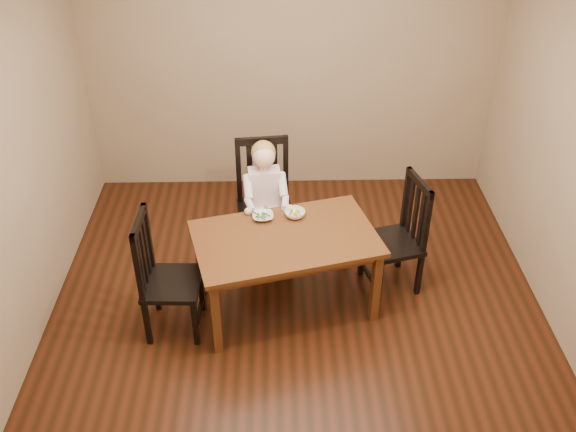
{
  "coord_description": "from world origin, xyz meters",
  "views": [
    {
      "loc": [
        -0.16,
        -3.9,
        3.6
      ],
      "look_at": [
        -0.07,
        0.25,
        0.74
      ],
      "focal_mm": 40.0,
      "sensor_mm": 36.0,
      "label": 1
    }
  ],
  "objects_px": {
    "chair_child": "(264,203)",
    "bowl_peas": "(263,217)",
    "dining_table": "(285,245)",
    "bowl_veg": "(295,214)",
    "toddler": "(265,191)",
    "chair_left": "(164,277)",
    "chair_right": "(399,237)"
  },
  "relations": [
    {
      "from": "chair_child",
      "to": "chair_left",
      "type": "relative_size",
      "value": 1.07
    },
    {
      "from": "chair_right",
      "to": "chair_child",
      "type": "bearing_deg",
      "value": 52.25
    },
    {
      "from": "chair_child",
      "to": "toddler",
      "type": "relative_size",
      "value": 1.8
    },
    {
      "from": "chair_left",
      "to": "toddler",
      "type": "xyz_separation_m",
      "value": [
        0.75,
        0.89,
        0.19
      ]
    },
    {
      "from": "dining_table",
      "to": "toddler",
      "type": "distance_m",
      "value": 0.69
    },
    {
      "from": "chair_child",
      "to": "chair_left",
      "type": "height_order",
      "value": "chair_child"
    },
    {
      "from": "bowl_peas",
      "to": "chair_right",
      "type": "bearing_deg",
      "value": 0.93
    },
    {
      "from": "chair_left",
      "to": "chair_right",
      "type": "distance_m",
      "value": 1.91
    },
    {
      "from": "chair_left",
      "to": "chair_right",
      "type": "height_order",
      "value": "chair_left"
    },
    {
      "from": "toddler",
      "to": "bowl_veg",
      "type": "height_order",
      "value": "toddler"
    },
    {
      "from": "chair_child",
      "to": "bowl_veg",
      "type": "relative_size",
      "value": 6.62
    },
    {
      "from": "chair_child",
      "to": "chair_right",
      "type": "relative_size",
      "value": 1.09
    },
    {
      "from": "chair_child",
      "to": "bowl_veg",
      "type": "distance_m",
      "value": 0.55
    },
    {
      "from": "chair_left",
      "to": "toddler",
      "type": "height_order",
      "value": "chair_left"
    },
    {
      "from": "dining_table",
      "to": "bowl_veg",
      "type": "height_order",
      "value": "bowl_veg"
    },
    {
      "from": "chair_left",
      "to": "bowl_veg",
      "type": "distance_m",
      "value": 1.13
    },
    {
      "from": "dining_table",
      "to": "chair_right",
      "type": "distance_m",
      "value": 0.98
    },
    {
      "from": "dining_table",
      "to": "chair_child",
      "type": "height_order",
      "value": "chair_child"
    },
    {
      "from": "bowl_veg",
      "to": "bowl_peas",
      "type": "bearing_deg",
      "value": -174.25
    },
    {
      "from": "chair_left",
      "to": "bowl_peas",
      "type": "bearing_deg",
      "value": 124.24
    },
    {
      "from": "chair_child",
      "to": "toddler",
      "type": "height_order",
      "value": "chair_child"
    },
    {
      "from": "chair_child",
      "to": "bowl_peas",
      "type": "relative_size",
      "value": 6.61
    },
    {
      "from": "dining_table",
      "to": "chair_child",
      "type": "distance_m",
      "value": 0.74
    },
    {
      "from": "chair_child",
      "to": "toddler",
      "type": "bearing_deg",
      "value": 90.0
    },
    {
      "from": "chair_right",
      "to": "bowl_veg",
      "type": "xyz_separation_m",
      "value": [
        -0.85,
        0.01,
        0.23
      ]
    },
    {
      "from": "chair_left",
      "to": "chair_right",
      "type": "bearing_deg",
      "value": 106.64
    },
    {
      "from": "dining_table",
      "to": "chair_left",
      "type": "bearing_deg",
      "value": -166.2
    },
    {
      "from": "dining_table",
      "to": "chair_child",
      "type": "xyz_separation_m",
      "value": [
        -0.17,
        0.72,
        -0.09
      ]
    },
    {
      "from": "bowl_veg",
      "to": "chair_left",
      "type": "bearing_deg",
      "value": -153.57
    },
    {
      "from": "bowl_peas",
      "to": "bowl_veg",
      "type": "height_order",
      "value": "bowl_veg"
    },
    {
      "from": "dining_table",
      "to": "bowl_peas",
      "type": "xyz_separation_m",
      "value": [
        -0.17,
        0.24,
        0.1
      ]
    },
    {
      "from": "chair_left",
      "to": "bowl_peas",
      "type": "height_order",
      "value": "chair_left"
    }
  ]
}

